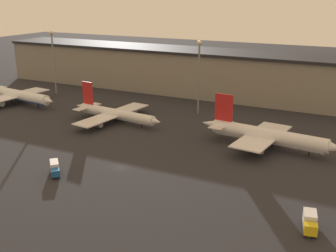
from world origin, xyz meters
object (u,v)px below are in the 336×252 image
(service_vehicle_3, at_px, (310,222))
(service_vehicle_0, at_px, (55,168))
(airplane_2, at_px, (266,136))
(airplane_1, at_px, (115,114))
(airplane_0, at_px, (16,95))

(service_vehicle_3, bearing_deg, service_vehicle_0, -100.46)
(airplane_2, bearing_deg, airplane_1, -175.54)
(airplane_1, height_order, service_vehicle_3, airplane_1)
(service_vehicle_0, bearing_deg, airplane_0, -172.14)
(service_vehicle_0, relative_size, service_vehicle_3, 0.97)
(airplane_0, bearing_deg, service_vehicle_3, -13.99)
(airplane_1, relative_size, service_vehicle_0, 5.84)
(airplane_0, height_order, service_vehicle_0, airplane_0)
(airplane_2, height_order, service_vehicle_3, airplane_2)
(airplane_1, distance_m, airplane_2, 55.99)
(airplane_1, xyz_separation_m, service_vehicle_3, (75.48, -44.07, -1.15))
(airplane_1, xyz_separation_m, service_vehicle_0, (11.47, -45.75, -1.34))
(airplane_0, bearing_deg, airplane_1, 2.79)
(airplane_2, bearing_deg, airplane_0, -176.35)
(airplane_2, xyz_separation_m, service_vehicle_3, (19.52, -42.18, -1.96))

